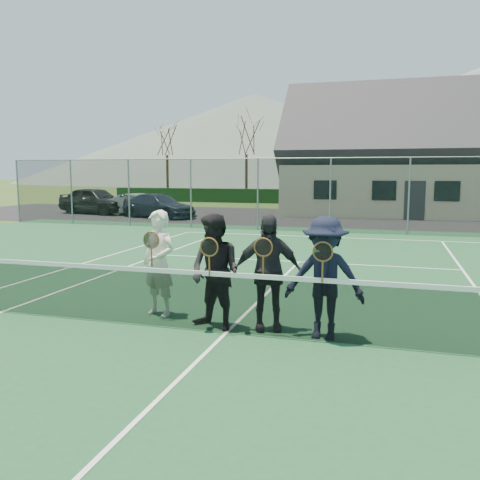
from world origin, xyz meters
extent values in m
plane|color=#324C1B|center=(0.00, 20.00, 0.00)|extent=(220.00, 220.00, 0.00)
cube|color=#1C4C2B|center=(0.00, 0.00, 0.01)|extent=(30.00, 30.00, 0.02)
cube|color=black|center=(-4.00, 20.00, 0.01)|extent=(40.00, 12.00, 0.01)
cube|color=black|center=(0.00, 32.00, 0.55)|extent=(40.00, 1.20, 1.10)
cone|color=#516156|center=(-25.00, 95.00, 9.00)|extent=(110.00, 110.00, 18.00)
imported|color=black|center=(-14.20, 18.96, 0.78)|extent=(4.89, 2.79, 1.57)
imported|color=gray|center=(-11.12, 18.53, 0.62)|extent=(3.87, 1.77, 1.23)
imported|color=#182031|center=(-9.53, 17.66, 0.64)|extent=(4.74, 3.08, 1.28)
cube|color=white|center=(0.00, 11.88, 0.03)|extent=(10.97, 0.06, 0.01)
cube|color=white|center=(-4.12, 0.00, 0.03)|extent=(0.06, 23.77, 0.01)
cube|color=white|center=(0.00, 6.40, 0.03)|extent=(8.23, 0.06, 0.01)
cube|color=white|center=(0.00, 0.00, 0.03)|extent=(0.06, 12.80, 0.01)
cube|color=black|center=(0.00, 0.00, 0.48)|extent=(11.60, 0.02, 0.88)
cube|color=white|center=(0.00, 0.00, 0.93)|extent=(11.60, 0.03, 0.07)
cylinder|color=slate|center=(-15.00, 13.50, 1.50)|extent=(0.07, 0.07, 3.00)
cylinder|color=slate|center=(-12.00, 13.50, 1.50)|extent=(0.07, 0.07, 3.00)
cylinder|color=slate|center=(-9.00, 13.50, 1.50)|extent=(0.07, 0.07, 3.00)
cylinder|color=slate|center=(-6.00, 13.50, 1.50)|extent=(0.07, 0.07, 3.00)
cylinder|color=slate|center=(-3.00, 13.50, 1.50)|extent=(0.07, 0.07, 3.00)
cylinder|color=slate|center=(0.00, 13.50, 1.50)|extent=(0.07, 0.07, 3.00)
cylinder|color=slate|center=(3.00, 13.50, 1.50)|extent=(0.07, 0.07, 3.00)
cube|color=black|center=(0.00, 13.50, 1.50)|extent=(30.00, 0.03, 3.00)
cylinder|color=slate|center=(0.00, 13.50, 3.00)|extent=(30.00, 0.04, 0.04)
cube|color=beige|center=(4.00, 24.00, 1.40)|extent=(15.00, 8.00, 2.80)
pyramid|color=#2D2D33|center=(4.00, 24.00, 5.65)|extent=(15.60, 8.20, 4.10)
cube|color=#2D2D33|center=(3.50, 19.98, 1.00)|extent=(1.00, 0.06, 2.00)
cube|color=black|center=(-1.00, 19.98, 1.50)|extent=(1.20, 0.06, 1.00)
cube|color=black|center=(2.00, 19.98, 1.50)|extent=(1.20, 0.06, 1.00)
cube|color=black|center=(5.00, 19.98, 1.50)|extent=(1.20, 0.06, 1.00)
cylinder|color=#3D2516|center=(-16.00, 33.00, 1.93)|extent=(0.22, 0.22, 3.85)
cylinder|color=#3C2716|center=(-9.00, 33.00, 1.93)|extent=(0.22, 0.22, 3.85)
cylinder|color=#3B2915|center=(2.00, 33.00, 1.93)|extent=(0.22, 0.22, 3.85)
imported|color=white|center=(-1.40, 0.64, 0.92)|extent=(0.76, 0.62, 1.80)
torus|color=brown|center=(-1.40, 0.37, 1.35)|extent=(0.29, 0.02, 0.29)
cylinder|color=black|center=(-1.40, 0.37, 1.35)|extent=(0.25, 0.00, 0.25)
cylinder|color=brown|center=(-1.40, 0.37, 1.07)|extent=(0.03, 0.03, 0.32)
imported|color=black|center=(-0.23, 0.19, 0.92)|extent=(1.06, 0.94, 1.80)
torus|color=brown|center=(-0.23, -0.08, 1.35)|extent=(0.29, 0.02, 0.29)
cylinder|color=black|center=(-0.23, -0.08, 1.35)|extent=(0.25, 0.00, 0.25)
cylinder|color=brown|center=(-0.23, -0.08, 1.07)|extent=(0.03, 0.03, 0.32)
imported|color=#232428|center=(0.54, 0.39, 0.92)|extent=(1.14, 0.72, 1.80)
torus|color=brown|center=(0.54, 0.12, 1.35)|extent=(0.29, 0.02, 0.29)
cylinder|color=black|center=(0.54, 0.12, 1.35)|extent=(0.25, 0.00, 0.25)
cylinder|color=brown|center=(0.54, 0.12, 1.07)|extent=(0.03, 0.03, 0.32)
imported|color=black|center=(1.44, 0.22, 0.92)|extent=(1.19, 0.72, 1.80)
torus|color=brown|center=(1.44, -0.05, 1.35)|extent=(0.29, 0.02, 0.29)
cylinder|color=black|center=(1.44, -0.05, 1.35)|extent=(0.25, 0.00, 0.25)
cylinder|color=brown|center=(1.44, -0.05, 1.07)|extent=(0.03, 0.03, 0.32)
camera|label=1|loc=(2.31, -7.08, 2.46)|focal=38.00mm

